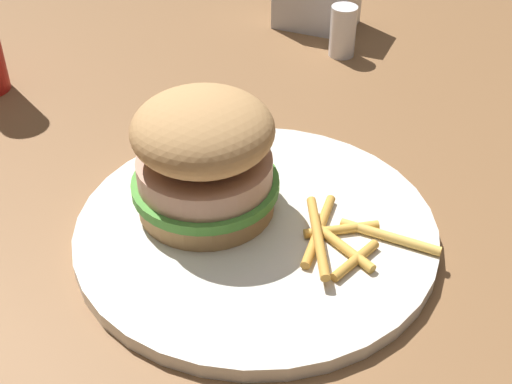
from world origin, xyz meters
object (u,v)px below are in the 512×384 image
object	(u,v)px
fries_pile	(343,239)
sandwich	(204,156)
plate	(256,230)
salt_shaker	(343,31)

from	to	relation	value
fries_pile	sandwich	bearing A→B (deg)	25.17
plate	fries_pile	distance (m)	0.07
sandwich	salt_shaker	size ratio (longest dim) A/B	2.01
plate	salt_shaker	size ratio (longest dim) A/B	4.87
fries_pile	plate	bearing A→B (deg)	28.86
fries_pile	salt_shaker	size ratio (longest dim) A/B	1.82
fries_pile	salt_shaker	bearing A→B (deg)	-47.23
sandwich	salt_shaker	distance (m)	0.31
plate	salt_shaker	bearing A→B (deg)	-58.89
plate	fries_pile	size ratio (longest dim) A/B	2.68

